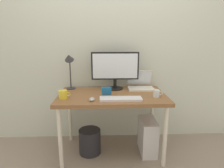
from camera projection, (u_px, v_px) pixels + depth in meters
ground_plane at (112, 151)px, 2.43m from camera, size 6.00×6.00×0.00m
back_wall at (111, 43)px, 2.53m from camera, size 4.40×0.04×2.60m
desk at (112, 100)px, 2.27m from camera, size 1.22×0.72×0.74m
monitor at (115, 68)px, 2.41m from camera, size 0.59×0.20×0.46m
laptop at (140, 84)px, 2.50m from camera, size 0.32×0.28×0.22m
desk_lamp at (69, 63)px, 2.38m from camera, size 0.11×0.16×0.47m
keyboard at (121, 99)px, 2.04m from camera, size 0.44×0.14×0.02m
mouse at (92, 99)px, 2.01m from camera, size 0.06×0.09×0.03m
coffee_mug at (63, 95)px, 2.08m from camera, size 0.12×0.09×0.09m
glass_cup at (157, 93)px, 2.14m from camera, size 0.11×0.07×0.08m
photo_frame at (107, 91)px, 2.21m from camera, size 0.11×0.03×0.09m
computer_tower at (148, 136)px, 2.37m from camera, size 0.18×0.36×0.42m
wastebasket at (90, 141)px, 2.36m from camera, size 0.26×0.26×0.30m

